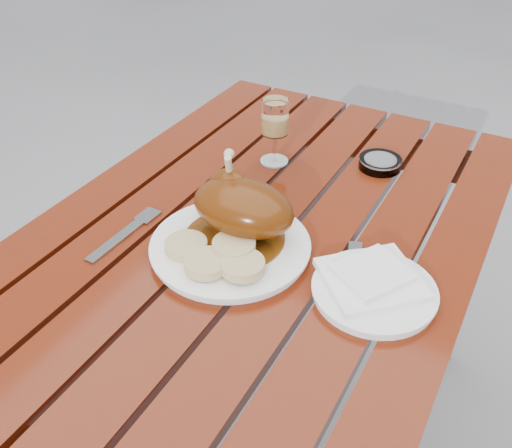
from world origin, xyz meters
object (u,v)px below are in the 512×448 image
(ashtray, at_px, (380,163))
(dinner_plate, at_px, (230,247))
(table, at_px, (262,352))
(wine_glass, at_px, (275,132))
(side_plate, at_px, (374,292))

(ashtray, bearing_deg, dinner_plate, -108.40)
(table, xyz_separation_m, wine_glass, (-0.09, 0.22, 0.45))
(dinner_plate, height_order, wine_glass, wine_glass)
(dinner_plate, bearing_deg, ashtray, 71.60)
(table, height_order, side_plate, side_plate)
(wine_glass, relative_size, ashtray, 1.59)
(dinner_plate, distance_m, ashtray, 0.44)
(table, relative_size, wine_glass, 8.02)
(table, relative_size, side_plate, 5.79)
(table, distance_m, dinner_plate, 0.40)
(dinner_plate, distance_m, wine_glass, 0.34)
(side_plate, bearing_deg, table, 160.34)
(table, xyz_separation_m, side_plate, (0.26, -0.09, 0.38))
(table, height_order, dinner_plate, dinner_plate)
(table, xyz_separation_m, dinner_plate, (-0.01, -0.11, 0.38))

